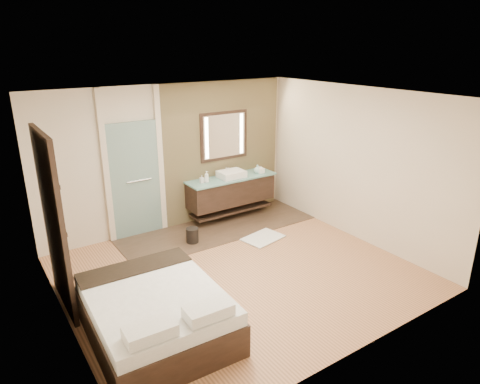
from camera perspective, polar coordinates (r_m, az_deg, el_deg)
floor at (r=6.77m, az=-0.20°, el=-10.66°), size 5.00×5.00×0.00m
tile_strip at (r=8.26m, az=-2.91°, el=-4.82°), size 3.80×1.30×0.01m
stone_wall at (r=8.56m, az=-2.30°, el=5.60°), size 2.60×0.08×2.70m
vanity at (r=8.54m, az=-1.20°, el=0.19°), size 1.85×0.55×0.88m
mirror_unit at (r=8.45m, az=-2.14°, el=7.50°), size 1.06×0.04×0.96m
frosted_door at (r=7.83m, az=-13.85°, el=2.17°), size 1.10×0.12×2.70m
shoji_partition at (r=5.95m, az=-23.55°, el=-3.78°), size 0.06×1.20×2.40m
bed at (r=5.44m, az=-11.12°, el=-15.58°), size 1.57×1.93×0.72m
bath_mat at (r=7.83m, az=3.10°, el=-6.12°), size 0.80×0.63×0.02m
waste_bin at (r=7.68m, az=-6.37°, el=-5.78°), size 0.25×0.25×0.27m
tissue_box at (r=8.71m, az=2.79°, el=2.88°), size 0.13×0.13×0.10m
soap_bottle_a at (r=8.13m, az=-4.48°, el=2.05°), size 0.11×0.11×0.22m
soap_bottle_b at (r=8.10m, az=-5.12°, el=1.74°), size 0.07×0.07×0.15m
soap_bottle_c at (r=8.70m, az=2.33°, el=3.11°), size 0.15×0.15×0.17m
cup at (r=8.82m, az=2.56°, el=3.08°), size 0.15×0.15×0.09m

